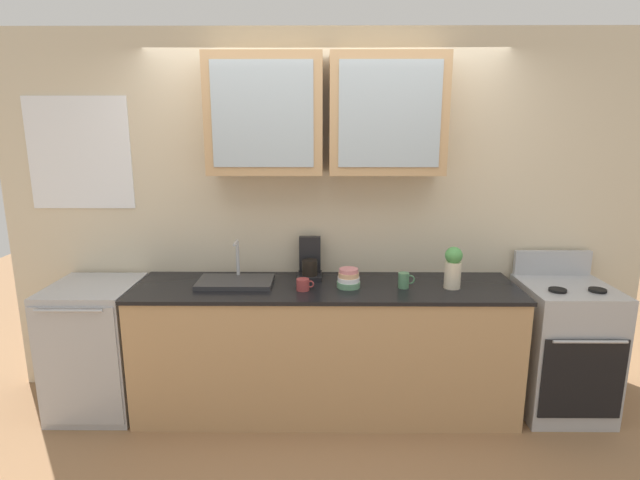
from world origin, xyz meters
The scene contains 11 objects.
ground_plane centered at (0.00, 0.00, 0.00)m, with size 10.00×10.00×0.00m, color #936B47.
back_wall_unit centered at (-0.01, 0.33, 1.49)m, with size 4.69×0.41×2.64m.
counter centered at (0.00, 0.00, 0.46)m, with size 2.61×0.66×0.91m.
stove_range centered at (1.66, 0.00, 0.46)m, with size 0.58×0.64×1.09m.
sink_faucet centered at (-0.62, 0.04, 0.94)m, with size 0.51×0.31×0.29m.
bowl_stack centered at (0.15, -0.03, 0.98)m, with size 0.16×0.16×0.13m.
vase centered at (0.85, -0.04, 1.06)m, with size 0.12×0.12×0.28m.
cup_near_sink centered at (-0.15, -0.10, 0.95)m, with size 0.12×0.09×0.08m.
cup_near_bowls centered at (0.53, -0.04, 0.97)m, with size 0.11×0.07×0.10m.
dishwasher centered at (-1.61, 0.00, 0.46)m, with size 0.57×0.65×0.91m.
coffee_maker centered at (-0.11, 0.20, 1.02)m, with size 0.17×0.20×0.29m.
Camera 1 is at (-0.01, -3.26, 1.97)m, focal length 28.07 mm.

